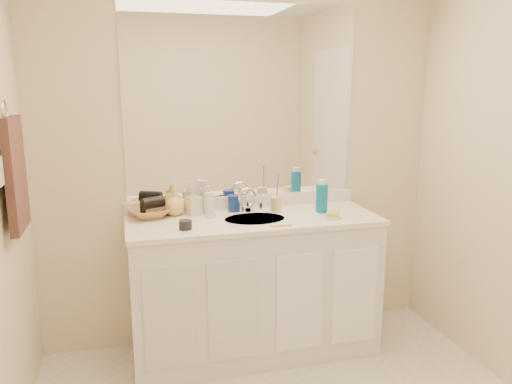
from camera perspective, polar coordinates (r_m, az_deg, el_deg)
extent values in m
cube|color=beige|center=(3.22, -1.51, 3.80)|extent=(2.60, 0.02, 2.40)
cube|color=white|center=(3.18, -0.24, -10.89)|extent=(1.50, 0.55, 0.85)
cube|color=white|center=(3.03, -0.25, -3.22)|extent=(1.52, 0.57, 0.03)
cube|color=white|center=(3.26, -1.42, -1.11)|extent=(1.52, 0.03, 0.08)
cylinder|color=beige|center=(3.01, -0.15, -3.27)|extent=(0.37, 0.37, 0.02)
cylinder|color=silver|center=(3.16, -0.99, -1.25)|extent=(0.02, 0.02, 0.11)
cube|color=white|center=(3.18, -1.52, 10.20)|extent=(1.48, 0.01, 1.20)
cylinder|color=navy|center=(3.17, -2.54, -1.30)|extent=(0.08, 0.08, 0.10)
cylinder|color=#C9BE8E|center=(3.16, 2.26, -1.41)|extent=(0.08, 0.08, 0.10)
cylinder|color=#E63C81|center=(3.14, 2.45, 0.42)|extent=(0.02, 0.04, 0.20)
cylinder|color=#0B648F|center=(3.17, 7.52, -0.73)|extent=(0.08, 0.08, 0.18)
cube|color=silver|center=(3.05, 8.75, -2.89)|extent=(0.10, 0.08, 0.01)
cube|color=#AFD533|center=(3.04, 8.76, -2.55)|extent=(0.09, 0.08, 0.03)
cube|color=orange|center=(2.86, 2.93, -3.86)|extent=(0.12, 0.03, 0.01)
cylinder|color=black|center=(2.81, -8.06, -3.73)|extent=(0.08, 0.08, 0.05)
cylinder|color=silver|center=(3.02, -5.25, -1.51)|extent=(0.06, 0.06, 0.16)
imported|color=silver|center=(3.13, -5.50, -0.85)|extent=(0.07, 0.07, 0.17)
imported|color=beige|center=(3.11, -7.18, -1.01)|extent=(0.10, 0.10, 0.17)
imported|color=#E2B558|center=(3.11, -9.30, -1.17)|extent=(0.14, 0.14, 0.16)
imported|color=#A47442|center=(3.10, -12.04, -2.30)|extent=(0.30, 0.30, 0.06)
cylinder|color=black|center=(3.08, -11.72, -1.20)|extent=(0.16, 0.12, 0.07)
torus|color=silver|center=(2.63, -26.82, 8.24)|extent=(0.01, 0.11, 0.11)
cube|color=black|center=(2.66, -25.77, 1.83)|extent=(0.04, 0.32, 0.55)
cube|color=silver|center=(2.46, -27.20, 2.12)|extent=(0.01, 0.08, 0.13)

